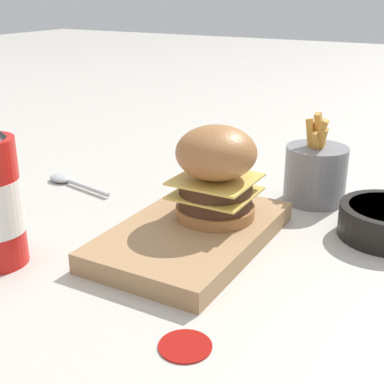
{
  "coord_description": "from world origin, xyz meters",
  "views": [
    {
      "loc": [
        -0.6,
        -0.29,
        0.34
      ],
      "look_at": [
        -0.01,
        0.04,
        0.08
      ],
      "focal_mm": 50.0,
      "sensor_mm": 36.0,
      "label": 1
    }
  ],
  "objects_px": {
    "serving_board": "(192,235)",
    "fries_basket": "(315,173)",
    "burger": "(216,172)",
    "spoon": "(66,180)"
  },
  "relations": [
    {
      "from": "serving_board",
      "to": "spoon",
      "type": "height_order",
      "value": "serving_board"
    },
    {
      "from": "fries_basket",
      "to": "serving_board",
      "type": "bearing_deg",
      "value": 157.98
    },
    {
      "from": "fries_basket",
      "to": "burger",
      "type": "bearing_deg",
      "value": 156.84
    },
    {
      "from": "burger",
      "to": "fries_basket",
      "type": "xyz_separation_m",
      "value": [
        0.2,
        -0.08,
        -0.05
      ]
    },
    {
      "from": "burger",
      "to": "fries_basket",
      "type": "bearing_deg",
      "value": -23.16
    },
    {
      "from": "burger",
      "to": "fries_basket",
      "type": "relative_size",
      "value": 0.88
    },
    {
      "from": "serving_board",
      "to": "fries_basket",
      "type": "relative_size",
      "value": 1.97
    },
    {
      "from": "serving_board",
      "to": "spoon",
      "type": "bearing_deg",
      "value": 72.49
    },
    {
      "from": "burger",
      "to": "spoon",
      "type": "bearing_deg",
      "value": 80.29
    },
    {
      "from": "serving_board",
      "to": "spoon",
      "type": "distance_m",
      "value": 0.34
    }
  ]
}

